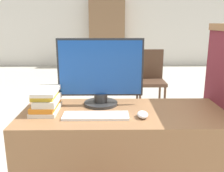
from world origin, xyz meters
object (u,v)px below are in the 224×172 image
(monitor, at_px, (101,73))
(book_stack, at_px, (46,100))
(keyboard, at_px, (96,116))
(mouse, at_px, (143,115))
(far_chair, at_px, (150,76))

(monitor, distance_m, book_stack, 0.41)
(keyboard, height_order, mouse, mouse)
(keyboard, distance_m, far_chair, 2.57)
(keyboard, xyz_separation_m, book_stack, (-0.33, 0.12, 0.07))
(mouse, bearing_deg, far_chair, 79.44)
(monitor, height_order, mouse, monitor)
(monitor, xyz_separation_m, keyboard, (-0.02, -0.25, -0.22))
(keyboard, xyz_separation_m, mouse, (0.29, -0.01, 0.01))
(keyboard, height_order, far_chair, far_chair)
(monitor, bearing_deg, far_chair, 71.70)
(monitor, xyz_separation_m, far_chair, (0.73, 2.20, -0.49))
(book_stack, bearing_deg, monitor, 19.76)
(keyboard, relative_size, mouse, 4.01)
(keyboard, distance_m, mouse, 0.29)
(book_stack, relative_size, far_chair, 0.31)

